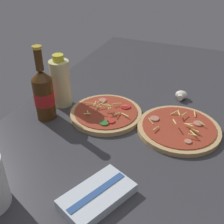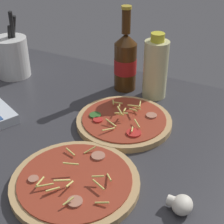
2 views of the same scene
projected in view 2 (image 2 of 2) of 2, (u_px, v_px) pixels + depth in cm
name	position (u px, v px, depth cm)	size (l,w,h in cm)	color
counter_slab	(92.00, 161.00, 74.46)	(160.00, 90.00, 2.50)	#38383D
pizza_near	(75.00, 182.00, 65.96)	(25.01, 25.01, 4.30)	tan
pizza_far	(124.00, 121.00, 84.22)	(23.42, 23.42, 4.77)	tan
beer_bottle	(125.00, 61.00, 96.70)	(6.41, 6.41, 23.93)	#47280F
oil_bottle	(155.00, 68.00, 92.90)	(6.66, 6.66, 18.19)	beige
mushroom_left	(181.00, 204.00, 60.19)	(4.58, 4.37, 3.06)	white
utensil_crock	(12.00, 56.00, 105.38)	(10.06, 10.06, 20.32)	silver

